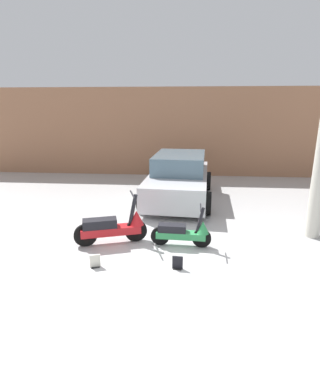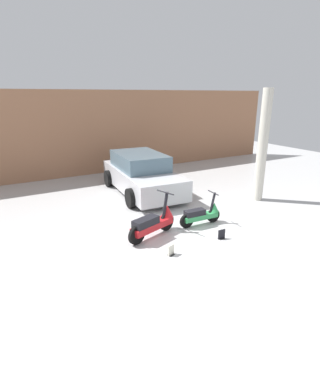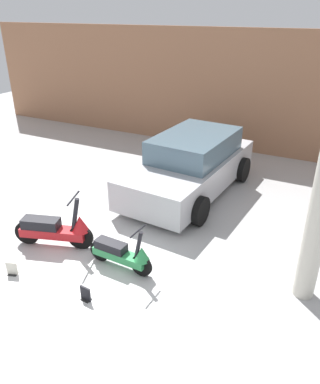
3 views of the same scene
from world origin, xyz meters
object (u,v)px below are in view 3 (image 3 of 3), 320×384
scooter_front_left (56,229)px  placard_near_left_scooter (12,269)px  placard_near_right_scooter (86,294)px  scooter_front_right (122,253)px  car_rear_left (191,165)px

scooter_front_left → placard_near_left_scooter: bearing=-114.8°
placard_near_left_scooter → placard_near_right_scooter: size_ratio=1.00×
scooter_front_right → placard_near_right_scooter: scooter_front_right is taller
scooter_front_left → placard_near_right_scooter: bearing=-52.8°
scooter_front_right → placard_near_right_scooter: bearing=-93.3°
scooter_front_left → placard_near_left_scooter: size_ratio=6.06×
scooter_front_left → placard_near_right_scooter: 1.79m
scooter_front_right → car_rear_left: (-0.18, 3.60, 0.38)m
scooter_front_right → placard_near_right_scooter: (-0.10, -0.99, -0.22)m
car_rear_left → placard_near_left_scooter: car_rear_left is taller
car_rear_left → scooter_front_right: bearing=7.1°
car_rear_left → placard_near_right_scooter: car_rear_left is taller
scooter_front_right → placard_near_left_scooter: (-1.68, -1.06, -0.22)m
placard_near_left_scooter → scooter_front_right: bearing=32.1°
placard_near_left_scooter → placard_near_right_scooter: same height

